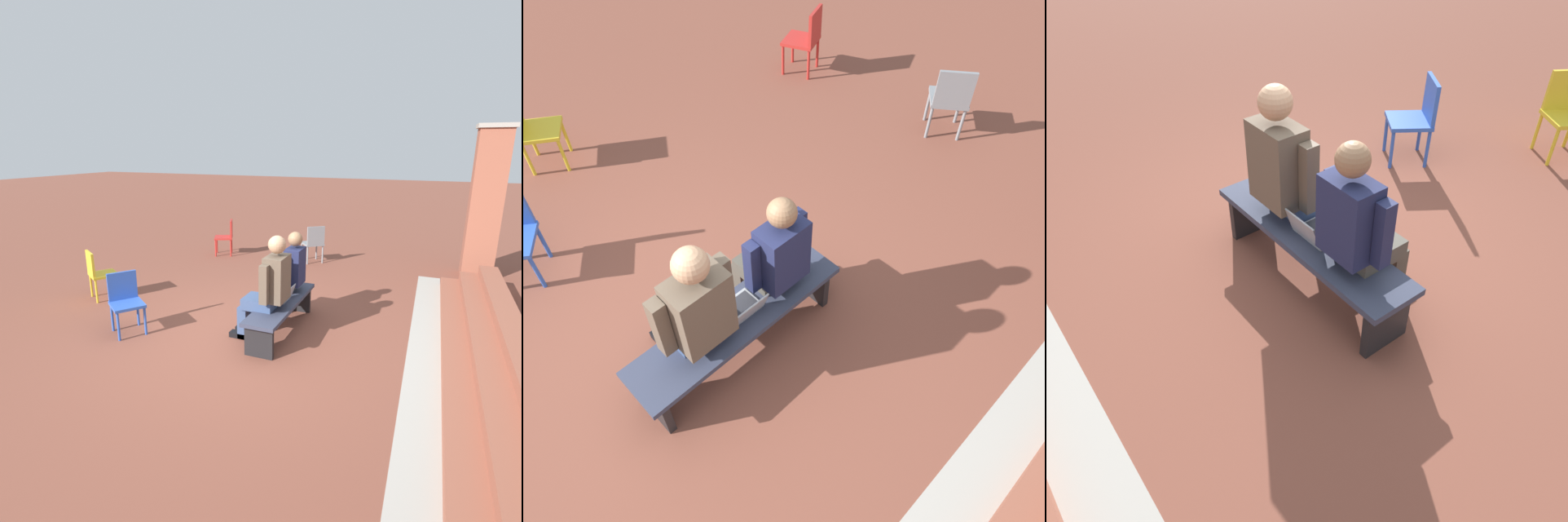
% 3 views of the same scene
% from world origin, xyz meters
% --- Properties ---
extents(ground_plane, '(60.00, 60.00, 0.00)m').
position_xyz_m(ground_plane, '(0.00, 0.00, 0.00)').
color(ground_plane, brown).
extents(bench, '(1.80, 0.44, 0.45)m').
position_xyz_m(bench, '(-0.35, 0.39, 0.35)').
color(bench, '#33384C').
rests_on(bench, ground).
extents(person_student, '(0.55, 0.69, 1.35)m').
position_xyz_m(person_student, '(-0.78, 0.32, 0.72)').
color(person_student, '#4C473D').
rests_on(person_student, ground).
extents(person_adult, '(0.60, 0.76, 1.44)m').
position_xyz_m(person_adult, '(-0.04, 0.31, 0.76)').
color(person_adult, '#384C75').
rests_on(person_adult, ground).
extents(laptop, '(0.32, 0.29, 0.21)m').
position_xyz_m(laptop, '(-0.40, 0.40, 0.50)').
color(laptop, '#9EA0A5').
rests_on(laptop, bench).
extents(plastic_chair_by_pillar, '(0.56, 0.56, 0.84)m').
position_xyz_m(plastic_chair_by_pillar, '(-3.86, -2.29, 0.48)').
color(plastic_chair_by_pillar, red).
rests_on(plastic_chair_by_pillar, ground).
extents(plastic_chair_near_bench_right, '(0.59, 0.59, 0.84)m').
position_xyz_m(plastic_chair_near_bench_right, '(-3.98, -0.17, 0.48)').
color(plastic_chair_near_bench_right, gray).
rests_on(plastic_chair_near_bench_right, ground).
extents(plastic_chair_foreground, '(0.58, 0.58, 0.84)m').
position_xyz_m(plastic_chair_foreground, '(-0.36, -2.92, 0.48)').
color(plastic_chair_foreground, gold).
rests_on(plastic_chair_foreground, ground).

